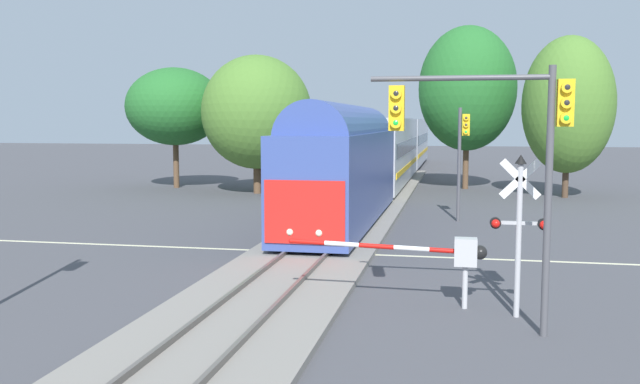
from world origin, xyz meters
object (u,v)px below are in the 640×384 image
(traffic_signal_far_side, at_px, (462,145))
(oak_far_right, at_px, (568,105))
(pine_left_background, at_px, (175,107))
(oak_behind_train, at_px, (257,112))
(crossing_signal_mast, at_px, (519,219))
(crossing_gate_near, at_px, (446,253))
(traffic_signal_near_right, at_px, (499,134))
(commuter_train, at_px, (389,148))
(elm_centre_background, at_px, (467,89))

(traffic_signal_far_side, xyz_separation_m, oak_far_right, (6.39, 11.64, 2.13))
(pine_left_background, xyz_separation_m, oak_behind_train, (6.77, -2.60, -0.45))
(crossing_signal_mast, xyz_separation_m, traffic_signal_far_side, (-1.23, 15.99, 1.19))
(pine_left_background, height_order, oak_behind_train, oak_behind_train)
(pine_left_background, bearing_deg, oak_far_right, -2.88)
(crossing_gate_near, bearing_deg, traffic_signal_near_right, -60.86)
(oak_far_right, bearing_deg, crossing_gate_near, -104.25)
(commuter_train, height_order, pine_left_background, pine_left_background)
(traffic_signal_far_side, relative_size, oak_behind_train, 0.60)
(crossing_gate_near, height_order, traffic_signal_near_right, traffic_signal_near_right)
(oak_far_right, xyz_separation_m, elm_centre_background, (-6.00, 4.51, 1.25))
(traffic_signal_far_side, xyz_separation_m, traffic_signal_near_right, (0.63, -17.41, 0.85))
(crossing_gate_near, relative_size, elm_centre_background, 0.45)
(traffic_signal_far_side, relative_size, oak_far_right, 0.54)
(crossing_signal_mast, relative_size, elm_centre_background, 0.35)
(crossing_signal_mast, relative_size, pine_left_background, 0.46)
(crossing_gate_near, height_order, crossing_signal_mast, crossing_signal_mast)
(traffic_signal_near_right, distance_m, oak_behind_train, 30.98)
(elm_centre_background, bearing_deg, crossing_gate_near, -91.57)
(commuter_train, bearing_deg, traffic_signal_far_side, -74.33)
(crossing_gate_near, relative_size, traffic_signal_near_right, 0.87)
(oak_far_right, bearing_deg, traffic_signal_near_right, -101.23)
(commuter_train, distance_m, elm_centre_background, 7.45)
(traffic_signal_far_side, bearing_deg, elm_centre_background, 88.63)
(commuter_train, bearing_deg, oak_behind_train, -133.63)
(oak_far_right, height_order, oak_behind_train, oak_far_right)
(traffic_signal_near_right, relative_size, oak_far_right, 0.59)
(elm_centre_background, bearing_deg, pine_left_background, -171.05)
(crossing_gate_near, height_order, pine_left_background, pine_left_background)
(oak_far_right, bearing_deg, crossing_signal_mast, -100.59)
(crossing_signal_mast, distance_m, traffic_signal_near_right, 2.56)
(oak_far_right, bearing_deg, oak_behind_train, -176.25)
(traffic_signal_far_side, height_order, pine_left_background, pine_left_background)
(commuter_train, height_order, oak_far_right, oak_far_right)
(crossing_gate_near, relative_size, pine_left_background, 0.60)
(crossing_gate_near, bearing_deg, elm_centre_background, 88.43)
(crossing_signal_mast, height_order, pine_left_background, pine_left_background)
(commuter_train, relative_size, crossing_gate_near, 12.18)
(traffic_signal_far_side, relative_size, traffic_signal_near_right, 0.91)
(traffic_signal_near_right, distance_m, pine_left_background, 36.64)
(commuter_train, height_order, crossing_signal_mast, commuter_train)
(pine_left_background, relative_size, oak_behind_train, 0.94)
(commuter_train, xyz_separation_m, elm_centre_background, (5.60, -2.45, 4.24))
(crossing_signal_mast, bearing_deg, pine_left_background, 126.04)
(traffic_signal_near_right, bearing_deg, crossing_gate_near, 119.14)
(commuter_train, relative_size, elm_centre_background, 5.52)
(commuter_train, distance_m, traffic_signal_far_side, 19.34)
(oak_far_right, height_order, elm_centre_background, elm_centre_background)
(crossing_gate_near, relative_size, crossing_signal_mast, 1.30)
(commuter_train, distance_m, oak_far_right, 13.86)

